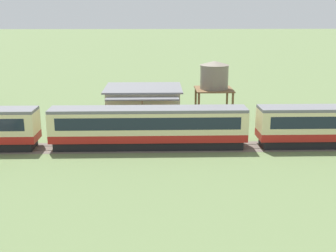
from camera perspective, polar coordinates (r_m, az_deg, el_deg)
ground_plane at (r=47.33m, az=19.70°, el=-2.58°), size 600.00×600.00×0.00m
passenger_train at (r=43.51m, az=-2.29°, el=0.04°), size 106.74×3.05×4.26m
railway_track at (r=44.49m, az=-8.19°, el=-2.93°), size 145.59×3.60×0.04m
station_building at (r=53.52m, az=-3.33°, el=2.89°), size 9.60×8.93×4.58m
water_tower at (r=53.91m, az=6.28°, el=6.67°), size 4.71×4.71×7.76m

